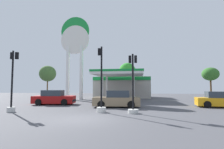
% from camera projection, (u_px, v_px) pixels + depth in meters
% --- Properties ---
extents(ground_plane, '(90.00, 90.00, 0.00)m').
position_uv_depth(ground_plane, '(82.00, 119.00, 11.12)').
color(ground_plane, '#47474C').
rests_on(ground_plane, ground).
extents(gas_station, '(10.28, 14.33, 4.46)m').
position_uv_depth(gas_station, '(122.00, 86.00, 34.04)').
color(gas_station, '#ADA89E').
rests_on(gas_station, ground).
extents(station_pole_sign, '(4.75, 0.56, 13.58)m').
position_uv_depth(station_pole_sign, '(75.00, 46.00, 29.36)').
color(station_pole_sign, white).
rests_on(station_pole_sign, ground).
extents(car_0, '(4.70, 2.38, 1.63)m').
position_uv_depth(car_0, '(117.00, 100.00, 17.71)').
color(car_0, black).
rests_on(car_0, ground).
extents(car_1, '(4.50, 2.33, 1.55)m').
position_uv_depth(car_1, '(220.00, 100.00, 17.56)').
color(car_1, black).
rests_on(car_1, ground).
extents(car_2, '(4.77, 2.54, 1.63)m').
position_uv_depth(car_2, '(54.00, 98.00, 20.33)').
color(car_2, black).
rests_on(car_2, ground).
extents(traffic_signal_0, '(0.73, 0.73, 5.24)m').
position_uv_depth(traffic_signal_0, '(101.00, 94.00, 14.20)').
color(traffic_signal_0, silver).
rests_on(traffic_signal_0, ground).
extents(traffic_signal_1, '(0.65, 0.67, 4.93)m').
position_uv_depth(traffic_signal_1, '(12.00, 88.00, 14.37)').
color(traffic_signal_1, silver).
rests_on(traffic_signal_1, ground).
extents(traffic_signal_2, '(0.80, 0.80, 4.53)m').
position_uv_depth(traffic_signal_2, '(133.00, 93.00, 13.63)').
color(traffic_signal_2, silver).
rests_on(traffic_signal_2, ground).
extents(tree_0, '(3.64, 3.64, 6.72)m').
position_uv_depth(tree_0, '(48.00, 74.00, 39.61)').
color(tree_0, brown).
rests_on(tree_0, ground).
extents(tree_1, '(3.37, 3.37, 6.88)m').
position_uv_depth(tree_1, '(127.00, 71.00, 36.15)').
color(tree_1, brown).
rests_on(tree_1, ground).
extents(tree_2, '(3.06, 3.06, 5.69)m').
position_uv_depth(tree_2, '(210.00, 74.00, 33.80)').
color(tree_2, brown).
rests_on(tree_2, ground).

